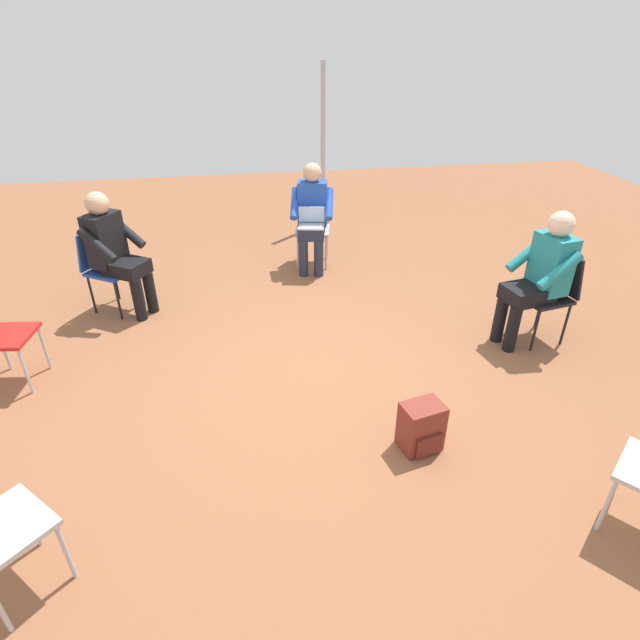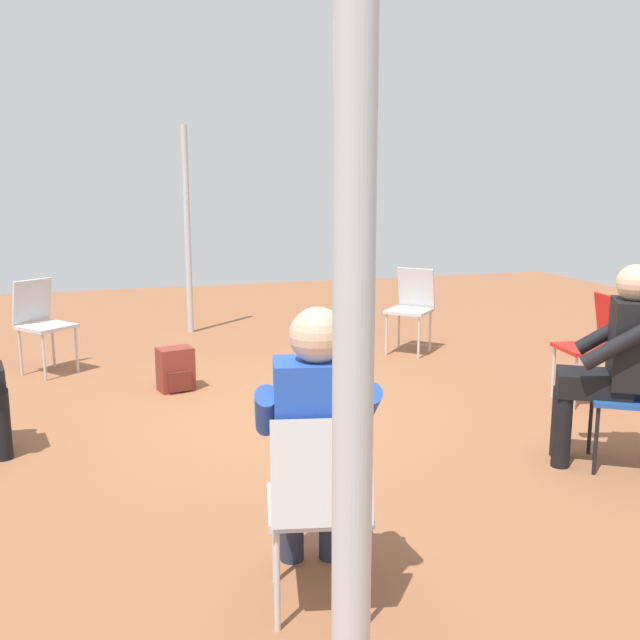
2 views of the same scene
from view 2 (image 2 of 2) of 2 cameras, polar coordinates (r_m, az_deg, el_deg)
ground_plane at (r=5.24m, az=-4.23°, el=-8.05°), size 14.04×14.04×0.00m
chair_northwest at (r=4.66m, az=24.24°, el=-5.08°), size 0.58×0.56×0.85m
chair_southwest at (r=7.25m, az=7.35°, el=1.28°), size 0.58×0.58×0.85m
chair_north at (r=2.86m, az=-0.06°, el=-14.08°), size 0.48×0.51×0.85m
chair_west at (r=5.93m, az=21.17°, el=-1.55°), size 0.48×0.45×0.85m
chair_southeast at (r=6.87m, az=-21.40°, el=0.06°), size 0.58×0.58×0.85m
person_with_laptop at (r=2.94m, az=-0.35°, el=-9.20°), size 0.56×0.58×1.24m
person_in_black at (r=4.58m, az=22.38°, el=-2.62°), size 0.63×0.63×1.24m
backpack_near_laptop_user at (r=6.05m, az=-11.48°, el=-4.07°), size 0.32×0.29×0.36m
tent_pole_near at (r=1.29m, az=2.55°, el=-16.56°), size 0.07×0.07×2.21m
tent_pole_far at (r=8.21m, az=-10.56°, el=7.00°), size 0.07×0.07×2.32m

